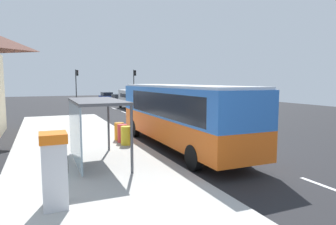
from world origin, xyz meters
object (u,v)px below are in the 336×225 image
Objects in this scene: recycling_bin_red at (122,133)px; bus_shelter at (89,115)px; ticket_machine at (54,170)px; white_van at (132,98)px; sedan_far at (118,99)px; traffic_light_near_side at (134,81)px; recycling_bin_orange at (119,131)px; bus at (179,112)px; sedan_near at (107,96)px; recycling_bin_yellow at (126,136)px; traffic_light_far_side at (77,81)px.

bus_shelter is at bearing -122.99° from recycling_bin_red.
white_van is at bearing 69.72° from ticket_machine.
sedan_far is 4.76m from traffic_light_near_side.
sedan_far reaches higher than recycling_bin_orange.
sedan_near is at bearing 83.81° from bus.
traffic_light_near_side reaches higher than sedan_near.
recycling_bin_orange is (-6.50, -34.66, -0.14)m from sedan_near.
bus is 11.60× the size of recycling_bin_red.
sedan_near is 4.67× the size of recycling_bin_red.
traffic_light_near_side is 1.29× the size of bus_shelter.
traffic_light_far_side is (1.10, 31.00, 2.73)m from recycling_bin_yellow.
recycling_bin_yellow is at bearing -103.13° from sedan_far.
traffic_light_near_side is at bearing 36.18° from sedan_far.
traffic_light_near_side reaches higher than sedan_far.
bus is at bearing -96.19° from sedan_near.
sedan_near is 35.95m from recycling_bin_red.
white_van is 1.01× the size of traffic_light_near_side.
sedan_far is at bearing -143.82° from traffic_light_near_side.
traffic_light_far_side is (-5.40, -5.06, 2.60)m from sedan_near.
sedan_far is 27.25m from recycling_bin_orange.
bus reaches higher than sedan_near.
bus_shelter reaches higher than recycling_bin_red.
ticket_machine is (-10.16, -42.60, 0.38)m from sedan_near.
traffic_light_near_side is (3.30, 9.52, 2.08)m from white_van.
bus_shelter is (-8.61, -23.39, 0.75)m from white_van.
white_van is 1.30× the size of bus_shelter.
recycling_bin_red is at bearing -108.20° from traffic_light_near_side.
recycling_bin_orange is at bearing 61.70° from bus_shelter.
white_van is 15.39m from sedan_near.
recycling_bin_orange is (-6.50, -26.46, -0.14)m from sedan_far.
bus reaches higher than recycling_bin_yellow.
bus is at bearing -97.92° from sedan_far.
recycling_bin_yellow is at bearing -107.80° from traffic_light_near_side.
white_van reaches higher than ticket_machine.
traffic_light_near_side is (13.36, 36.75, 2.25)m from ticket_machine.
white_van is at bearing -90.38° from sedan_near.
bus_shelter reaches higher than recycling_bin_orange.
recycling_bin_red is at bearing -107.76° from white_van.
traffic_light_far_side is at bearing 149.84° from sedan_far.
bus is 2.75× the size of bus_shelter.
traffic_light_near_side reaches higher than white_van.
recycling_bin_orange is (0.00, 0.70, 0.00)m from recycling_bin_red.
recycling_bin_orange is 30.51m from traffic_light_near_side.
bus is at bearing -21.24° from recycling_bin_yellow.
bus is at bearing -100.24° from white_van.
recycling_bin_red is (-6.50, -27.16, -0.14)m from sedan_far.
sedan_near is at bearing 89.99° from sedan_far.
recycling_bin_red is at bearing 63.19° from ticket_machine.
ticket_machine is 0.38× the size of traffic_light_near_side.
bus is 2.13× the size of traffic_light_near_side.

